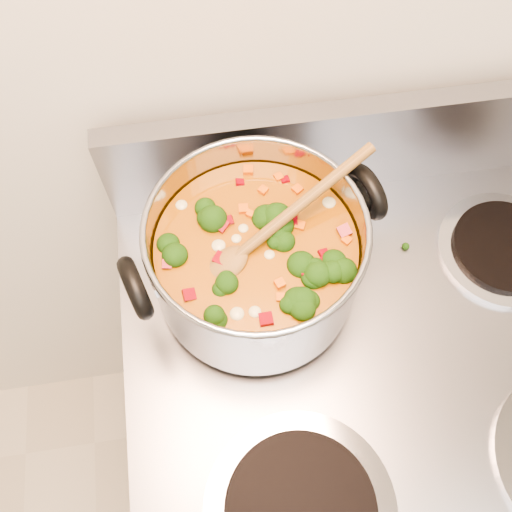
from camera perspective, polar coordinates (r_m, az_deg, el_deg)
The scene contains 4 objects.
electric_range at distance 1.20m, azimuth 9.99°, elevation -16.85°, with size 0.73×0.66×1.08m.
stockpot at distance 0.71m, azimuth -0.00°, elevation -0.20°, with size 0.33×0.26×0.16m.
wooden_spoon at distance 0.67m, azimuth 0.72°, elevation 2.10°, with size 0.23×0.14×0.08m.
cooktop_crumbs at distance 0.81m, azimuth 2.87°, elevation 1.62°, with size 0.37×0.12×0.01m.
Camera 1 is at (-0.16, 0.98, 1.63)m, focal length 40.00 mm.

